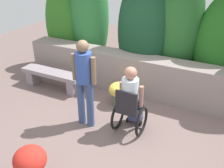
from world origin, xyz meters
The scene contains 8 objects.
ground_plane centered at (0.00, 0.00, 0.00)m, with size 13.60×13.60×0.00m, color #745F5B.
stone_retaining_wall centered at (0.00, 1.47, 0.46)m, with size 6.04×0.53×0.92m, color gray.
hedge_backdrop centered at (0.13, 2.14, 1.36)m, with size 6.47×1.10×3.06m.
stone_bench centered at (-2.07, 0.73, 0.31)m, with size 1.60×0.38×0.45m.
person_in_wheelchair centered at (0.29, 0.03, 0.62)m, with size 0.53×0.66×1.33m.
person_standing_companion centered at (-0.55, -0.17, 0.99)m, with size 0.49×0.30×1.72m.
flower_pot_purple_near centered at (-0.53, -1.73, 0.33)m, with size 0.49×0.49×0.59m.
flower_pot_terracotta_by_wall centered at (-0.29, 0.77, 0.31)m, with size 0.45×0.45×0.53m.
Camera 1 is at (1.80, -3.72, 3.09)m, focal length 41.82 mm.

